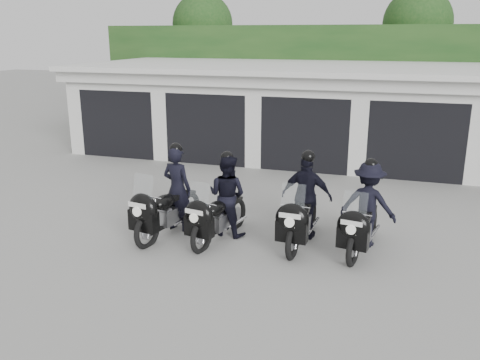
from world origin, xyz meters
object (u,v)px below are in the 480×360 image
(police_bike_b, at_px, (223,201))
(police_bike_d, at_px, (366,210))
(police_bike_c, at_px, (304,203))
(police_bike_a, at_px, (169,199))

(police_bike_b, relative_size, police_bike_d, 1.00)
(police_bike_c, relative_size, police_bike_d, 1.05)
(police_bike_a, relative_size, police_bike_b, 1.06)
(police_bike_b, xyz_separation_m, police_bike_d, (2.76, 0.31, 0.00))
(police_bike_d, bearing_deg, police_bike_b, -164.01)
(police_bike_a, bearing_deg, police_bike_b, 19.46)
(police_bike_d, bearing_deg, police_bike_a, -163.42)
(police_bike_a, bearing_deg, police_bike_c, 20.70)
(police_bike_b, xyz_separation_m, police_bike_c, (1.59, 0.30, 0.03))
(police_bike_a, xyz_separation_m, police_bike_d, (3.86, 0.48, 0.00))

